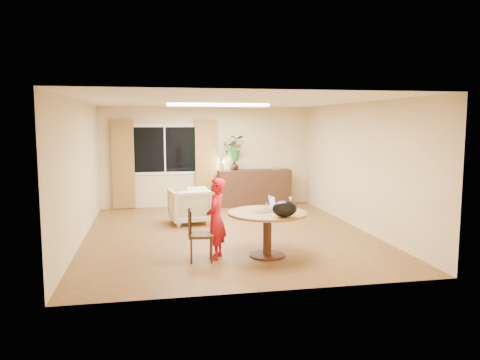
{
  "coord_description": "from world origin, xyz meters",
  "views": [
    {
      "loc": [
        -1.48,
        -8.95,
        2.19
      ],
      "look_at": [
        0.21,
        -0.2,
        1.09
      ],
      "focal_mm": 35.0,
      "sensor_mm": 36.0,
      "label": 1
    }
  ],
  "objects_px": {
    "dining_table": "(267,221)",
    "armchair": "(189,206)",
    "dining_chair": "(201,233)",
    "sideboard": "(254,188)",
    "child": "(216,218)"
  },
  "relations": [
    {
      "from": "child",
      "to": "sideboard",
      "type": "bearing_deg",
      "value": 179.3
    },
    {
      "from": "dining_chair",
      "to": "sideboard",
      "type": "height_order",
      "value": "sideboard"
    },
    {
      "from": "child",
      "to": "armchair",
      "type": "relative_size",
      "value": 1.56
    },
    {
      "from": "dining_table",
      "to": "armchair",
      "type": "height_order",
      "value": "armchair"
    },
    {
      "from": "dining_table",
      "to": "child",
      "type": "bearing_deg",
      "value": 176.7
    },
    {
      "from": "dining_table",
      "to": "child",
      "type": "height_order",
      "value": "child"
    },
    {
      "from": "child",
      "to": "dining_chair",
      "type": "bearing_deg",
      "value": -48.51
    },
    {
      "from": "dining_chair",
      "to": "child",
      "type": "bearing_deg",
      "value": 26.9
    },
    {
      "from": "dining_chair",
      "to": "dining_table",
      "type": "bearing_deg",
      "value": 7.58
    },
    {
      "from": "dining_chair",
      "to": "armchair",
      "type": "relative_size",
      "value": 1.06
    },
    {
      "from": "child",
      "to": "dining_table",
      "type": "bearing_deg",
      "value": 105.96
    },
    {
      "from": "child",
      "to": "sideboard",
      "type": "relative_size",
      "value": 0.69
    },
    {
      "from": "dining_chair",
      "to": "child",
      "type": "xyz_separation_m",
      "value": [
        0.26,
        0.1,
        0.21
      ]
    },
    {
      "from": "dining_table",
      "to": "child",
      "type": "xyz_separation_m",
      "value": [
        -0.84,
        0.05,
        0.07
      ]
    },
    {
      "from": "child",
      "to": "sideboard",
      "type": "xyz_separation_m",
      "value": [
        1.68,
        4.62,
        -0.18
      ]
    }
  ]
}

